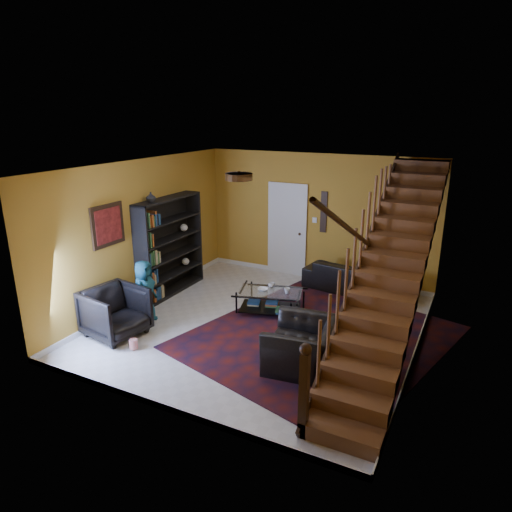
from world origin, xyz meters
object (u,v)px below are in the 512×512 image
(bookshelf, at_px, (170,248))
(sofa, at_px, (356,278))
(armchair_right, at_px, (301,345))
(coffee_table, at_px, (270,301))
(armchair_left, at_px, (115,312))

(bookshelf, height_order, sofa, bookshelf)
(armchair_right, distance_m, coffee_table, 1.91)
(armchair_left, relative_size, armchair_right, 0.85)
(coffee_table, bearing_deg, sofa, 57.12)
(sofa, bearing_deg, armchair_right, 98.45)
(bookshelf, relative_size, armchair_left, 2.17)
(bookshelf, height_order, armchair_left, bookshelf)
(armchair_right, relative_size, coffee_table, 0.83)
(bookshelf, bearing_deg, coffee_table, -1.90)
(bookshelf, xyz_separation_m, sofa, (3.46, 1.70, -0.65))
(bookshelf, height_order, coffee_table, bookshelf)
(armchair_left, bearing_deg, armchair_right, -72.47)
(armchair_left, bearing_deg, coffee_table, -35.97)
(bookshelf, bearing_deg, armchair_left, -80.12)
(sofa, relative_size, armchair_right, 1.96)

